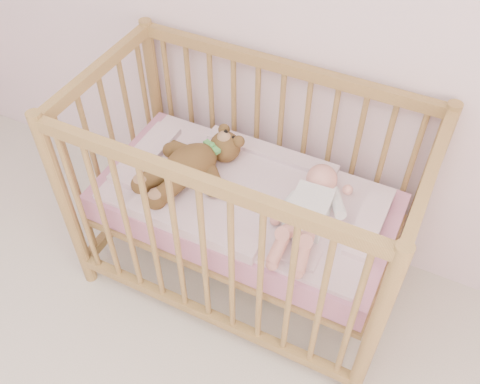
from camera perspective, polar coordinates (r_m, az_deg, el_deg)
The scene contains 5 objects.
crib at distance 2.23m, azimuth 0.57°, elevation -1.27°, with size 1.36×0.76×1.00m, color #AD8949, non-canonical shape.
mattress at distance 2.24m, azimuth 0.57°, elevation -1.53°, with size 1.22×0.62×0.13m, color pink.
blanket at distance 2.18m, azimuth 0.58°, elevation -0.22°, with size 1.10×0.58×0.06m, color #D190A0, non-canonical shape.
baby at distance 2.05m, azimuth 7.39°, elevation -1.68°, with size 0.27×0.56×0.14m, color white, non-canonical shape.
teddy_bear at distance 2.19m, azimuth -5.32°, elevation 3.00°, with size 0.37×0.53×0.15m, color brown, non-canonical shape.
Camera 1 is at (0.72, 0.26, 2.16)m, focal length 40.00 mm.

